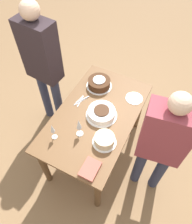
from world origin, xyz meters
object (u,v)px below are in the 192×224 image
(cake_front_chocolate, at_px, (99,83))
(wine_glass_near, at_px, (79,125))
(cake_back_decorated, at_px, (104,140))
(person_watching, at_px, (162,142))
(cake_center_white, at_px, (101,113))
(person_cutting, at_px, (42,61))
(wine_glass_far, at_px, (52,129))

(cake_front_chocolate, relative_size, wine_glass_near, 1.30)
(cake_back_decorated, relative_size, person_watching, 0.15)
(cake_back_decorated, bearing_deg, wine_glass_near, -85.21)
(cake_center_white, height_order, wine_glass_near, wine_glass_near)
(cake_center_white, bearing_deg, person_cutting, -102.96)
(wine_glass_far, bearing_deg, cake_front_chocolate, 174.34)
(cake_center_white, bearing_deg, person_watching, 78.45)
(cake_center_white, distance_m, person_cutting, 0.88)
(person_cutting, relative_size, person_watching, 1.10)
(cake_front_chocolate, xyz_separation_m, person_watching, (0.50, 0.86, 0.11))
(cake_center_white, xyz_separation_m, wine_glass_near, (0.30, -0.09, 0.11))
(cake_front_chocolate, xyz_separation_m, cake_back_decorated, (0.65, 0.38, -0.00))
(cake_center_white, relative_size, person_watching, 0.21)
(cake_front_chocolate, distance_m, person_cutting, 0.68)
(cake_front_chocolate, distance_m, wine_glass_near, 0.69)
(cake_back_decorated, xyz_separation_m, wine_glass_far, (0.17, -0.46, 0.09))
(person_cutting, bearing_deg, wine_glass_near, -28.56)
(person_watching, bearing_deg, cake_back_decorated, 8.55)
(wine_glass_far, height_order, person_cutting, person_cutting)
(cake_front_chocolate, xyz_separation_m, person_cutting, (0.18, -0.62, 0.22))
(cake_center_white, xyz_separation_m, cake_front_chocolate, (-0.37, -0.21, 0.01))
(wine_glass_near, relative_size, wine_glass_far, 1.10)
(wine_glass_near, distance_m, wine_glass_far, 0.25)
(wine_glass_near, bearing_deg, person_watching, 102.68)
(cake_center_white, distance_m, cake_back_decorated, 0.33)
(cake_front_chocolate, xyz_separation_m, wine_glass_near, (0.67, 0.12, 0.11))
(wine_glass_far, distance_m, person_watching, 1.00)
(cake_front_chocolate, bearing_deg, wine_glass_far, -5.66)
(cake_front_chocolate, bearing_deg, wine_glass_near, 10.15)
(cake_center_white, distance_m, person_watching, 0.68)
(person_cutting, bearing_deg, cake_back_decorated, -20.13)
(cake_back_decorated, height_order, person_cutting, person_cutting)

